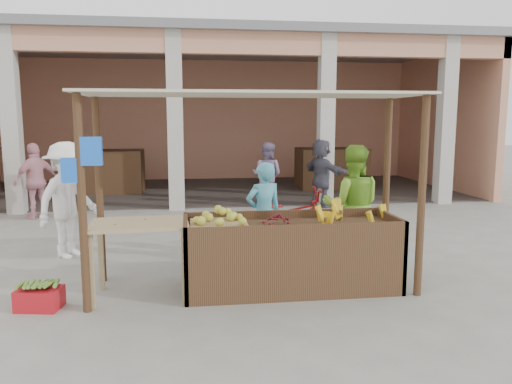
{
  "coord_description": "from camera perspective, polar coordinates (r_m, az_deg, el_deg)",
  "views": [
    {
      "loc": [
        -0.73,
        -5.84,
        2.09
      ],
      "look_at": [
        0.23,
        1.2,
        1.04
      ],
      "focal_mm": 35.0,
      "sensor_mm": 36.0,
      "label": 1
    }
  ],
  "objects": [
    {
      "name": "ground",
      "position": [
        6.25,
        -0.64,
        -11.1
      ],
      "size": [
        60.0,
        60.0,
        0.0
      ],
      "primitive_type": "plane",
      "color": "slate",
      "rests_on": "ground"
    },
    {
      "name": "market_building",
      "position": [
        14.8,
        -4.82,
        10.79
      ],
      "size": [
        14.4,
        6.4,
        4.2
      ],
      "color": "tan",
      "rests_on": "ground"
    },
    {
      "name": "fruit_stall",
      "position": [
        6.21,
        3.97,
        -7.39
      ],
      "size": [
        2.6,
        0.95,
        0.8
      ],
      "primitive_type": "cube",
      "color": "#513820",
      "rests_on": "ground"
    },
    {
      "name": "stall_awning",
      "position": [
        5.95,
        -0.89,
        7.35
      ],
      "size": [
        4.09,
        1.35,
        2.39
      ],
      "color": "#513820",
      "rests_on": "ground"
    },
    {
      "name": "banana_heap",
      "position": [
        6.32,
        11.31,
        -2.59
      ],
      "size": [
        1.08,
        0.59,
        0.2
      ],
      "primitive_type": null,
      "color": "yellow",
      "rests_on": "fruit_stall"
    },
    {
      "name": "melon_tray",
      "position": [
        5.97,
        -4.3,
        -3.22
      ],
      "size": [
        0.67,
        0.58,
        0.19
      ],
      "color": "#A28253",
      "rests_on": "fruit_stall"
    },
    {
      "name": "berry_heap",
      "position": [
        6.12,
        2.6,
        -3.13
      ],
      "size": [
        0.39,
        0.32,
        0.13
      ],
      "primitive_type": "ellipsoid",
      "color": "maroon",
      "rests_on": "fruit_stall"
    },
    {
      "name": "side_table",
      "position": [
        5.96,
        -13.12,
        -4.73
      ],
      "size": [
        1.15,
        0.8,
        0.9
      ],
      "rotation": [
        0.0,
        0.0,
        0.05
      ],
      "color": "tan",
      "rests_on": "ground"
    },
    {
      "name": "papaya_pile",
      "position": [
        5.91,
        -13.2,
        -2.41
      ],
      "size": [
        0.72,
        0.41,
        0.21
      ],
      "primitive_type": null,
      "color": "#4F892D",
      "rests_on": "side_table"
    },
    {
      "name": "red_crate",
      "position": [
        6.12,
        -23.5,
        -11.1
      ],
      "size": [
        0.51,
        0.4,
        0.24
      ],
      "primitive_type": "cube",
      "rotation": [
        0.0,
        0.0,
        -0.18
      ],
      "color": "red",
      "rests_on": "ground"
    },
    {
      "name": "plantain_bundle",
      "position": [
        6.07,
        -23.58,
        -9.73
      ],
      "size": [
        0.36,
        0.25,
        0.07
      ],
      "primitive_type": null,
      "color": "olive",
      "rests_on": "red_crate"
    },
    {
      "name": "produce_sacks",
      "position": [
        11.95,
        10.22,
        -0.44
      ],
      "size": [
        0.71,
        0.44,
        0.54
      ],
      "color": "maroon",
      "rests_on": "ground"
    },
    {
      "name": "vendor_blue",
      "position": [
        7.04,
        0.9,
        -2.18
      ],
      "size": [
        0.7,
        0.59,
        1.58
      ],
      "primitive_type": "imported",
      "rotation": [
        0.0,
        0.0,
        3.45
      ],
      "color": "#4EADC8",
      "rests_on": "ground"
    },
    {
      "name": "vendor_green",
      "position": [
        7.18,
        10.93,
        -1.19
      ],
      "size": [
        0.96,
        0.69,
        1.82
      ],
      "primitive_type": "imported",
      "rotation": [
        0.0,
        0.0,
        2.92
      ],
      "color": "#82C030",
      "rests_on": "ground"
    },
    {
      "name": "motorcycle",
      "position": [
        8.06,
        3.47,
        -2.87
      ],
      "size": [
        0.76,
        1.98,
        1.02
      ],
      "primitive_type": "imported",
      "rotation": [
        0.0,
        0.0,
        1.53
      ],
      "color": "maroon",
      "rests_on": "ground"
    },
    {
      "name": "shopper_a",
      "position": [
        7.99,
        -20.72,
        -0.37
      ],
      "size": [
        1.15,
        1.35,
        1.88
      ],
      "primitive_type": "imported",
      "rotation": [
        0.0,
        0.0,
        1.01
      ],
      "color": "white",
      "rests_on": "ground"
    },
    {
      "name": "shopper_b",
      "position": [
        11.35,
        -23.83,
        1.43
      ],
      "size": [
        1.08,
        1.07,
        1.69
      ],
      "primitive_type": "imported",
      "rotation": [
        0.0,
        0.0,
        3.91
      ],
      "color": "pink",
      "rests_on": "ground"
    },
    {
      "name": "shopper_d",
      "position": [
        11.89,
        7.53,
        2.42
      ],
      "size": [
        1.19,
        1.71,
        1.71
      ],
      "primitive_type": "imported",
      "rotation": [
        0.0,
        0.0,
        1.95
      ],
      "color": "#4C4B57",
      "rests_on": "ground"
    },
    {
      "name": "shopper_f",
      "position": [
        11.73,
        1.27,
        2.31
      ],
      "size": [
        0.94,
        0.81,
        1.67
      ],
      "primitive_type": "imported",
      "rotation": [
        0.0,
        0.0,
        2.63
      ],
      "color": "gray",
      "rests_on": "ground"
    }
  ]
}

